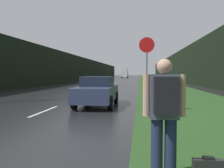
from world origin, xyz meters
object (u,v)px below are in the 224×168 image
(stop_sign, at_px, (147,67))
(car_passing_near, at_px, (97,91))
(delivery_truck, at_px, (125,73))
(hitchhiker_with_backpack, at_px, (164,111))

(stop_sign, bearing_deg, car_passing_near, 144.58)
(car_passing_near, distance_m, delivery_truck, 84.24)
(stop_sign, relative_size, car_passing_near, 0.75)
(car_passing_near, relative_size, delivery_truck, 0.53)
(stop_sign, distance_m, hitchhiker_with_backpack, 6.50)
(hitchhiker_with_backpack, xyz_separation_m, car_passing_near, (-2.49, 8.15, -0.31))
(hitchhiker_with_backpack, bearing_deg, delivery_truck, 92.19)
(hitchhiker_with_backpack, distance_m, car_passing_near, 8.53)
(stop_sign, height_order, delivery_truck, delivery_truck)
(stop_sign, height_order, hitchhiker_with_backpack, stop_sign)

